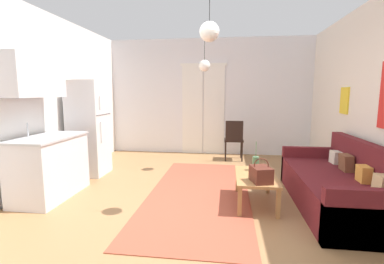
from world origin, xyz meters
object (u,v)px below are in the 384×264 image
at_px(bamboo_vase, 256,163).
at_px(refrigerator, 89,128).
at_px(couch, 340,187).
at_px(accent_chair, 234,138).
at_px(pendant_lamp_near, 209,32).
at_px(pendant_lamp_far, 205,66).
at_px(handbag, 261,174).
at_px(coffee_table, 256,179).

distance_m(bamboo_vase, refrigerator, 3.06).
distance_m(couch, accent_chair, 2.75).
height_order(accent_chair, pendant_lamp_near, pendant_lamp_near).
relative_size(refrigerator, pendant_lamp_near, 2.41).
relative_size(couch, pendant_lamp_near, 2.99).
bearing_deg(bamboo_vase, refrigerator, 165.03).
bearing_deg(pendant_lamp_far, couch, -37.83).
xyz_separation_m(handbag, refrigerator, (-2.95, 1.31, 0.36)).
bearing_deg(pendant_lamp_far, accent_chair, 56.40).
distance_m(bamboo_vase, pendant_lamp_near, 1.92).
bearing_deg(refrigerator, coffee_table, -19.36).
distance_m(coffee_table, bamboo_vase, 0.29).
xyz_separation_m(bamboo_vase, pendant_lamp_near, (-0.63, -0.65, 1.69)).
bearing_deg(couch, handbag, -163.41).
bearing_deg(bamboo_vase, pendant_lamp_far, 123.49).
height_order(coffee_table, handbag, handbag).
height_order(couch, coffee_table, couch).
height_order(couch, pendant_lamp_far, pendant_lamp_far).
distance_m(accent_chair, pendant_lamp_far, 1.83).
relative_size(coffee_table, pendant_lamp_far, 1.04).
height_order(couch, bamboo_vase, couch).
xyz_separation_m(couch, refrigerator, (-4.01, 1.00, 0.59)).
bearing_deg(bamboo_vase, accent_chair, 96.99).
relative_size(coffee_table, accent_chair, 1.04).
relative_size(bamboo_vase, pendant_lamp_far, 0.46).
xyz_separation_m(handbag, accent_chair, (-0.28, 2.71, 0.00)).
relative_size(handbag, pendant_lamp_far, 0.37).
xyz_separation_m(bamboo_vase, accent_chair, (-0.27, 2.18, 0.00)).
relative_size(bamboo_vase, handbag, 1.27).
height_order(couch, handbag, couch).
height_order(couch, accent_chair, accent_chair).
distance_m(coffee_table, refrigerator, 3.14).
bearing_deg(handbag, coffee_table, 96.05).
xyz_separation_m(coffee_table, accent_chair, (-0.25, 2.42, 0.16)).
distance_m(pendant_lamp_near, pendant_lamp_far, 1.96).
bearing_deg(handbag, refrigerator, 155.99).
height_order(bamboo_vase, pendant_lamp_far, pendant_lamp_far).
xyz_separation_m(couch, handbag, (-1.07, -0.32, 0.23)).
relative_size(couch, handbag, 6.47).
xyz_separation_m(coffee_table, bamboo_vase, (0.01, 0.24, 0.15)).
bearing_deg(couch, accent_chair, 119.45).
bearing_deg(accent_chair, coffee_table, 94.77).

